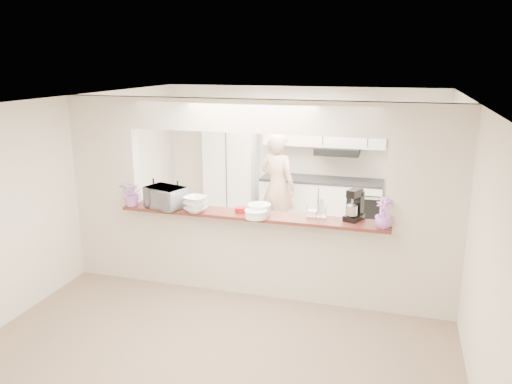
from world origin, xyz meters
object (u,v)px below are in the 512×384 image
at_px(toaster_oven, 165,197).
at_px(refrigerator, 417,191).
at_px(person, 278,187).
at_px(stand_mixer, 355,206).

bearing_deg(toaster_oven, refrigerator, 58.81).
bearing_deg(toaster_oven, person, 84.08).
xyz_separation_m(toaster_oven, person, (0.97, 2.17, -0.32)).
height_order(refrigerator, toaster_oven, refrigerator).
height_order(stand_mixer, person, person).
distance_m(refrigerator, person, 2.31).
relative_size(refrigerator, stand_mixer, 4.42).
relative_size(refrigerator, person, 0.94).
distance_m(refrigerator, toaster_oven, 4.24).
bearing_deg(refrigerator, stand_mixer, -107.07).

